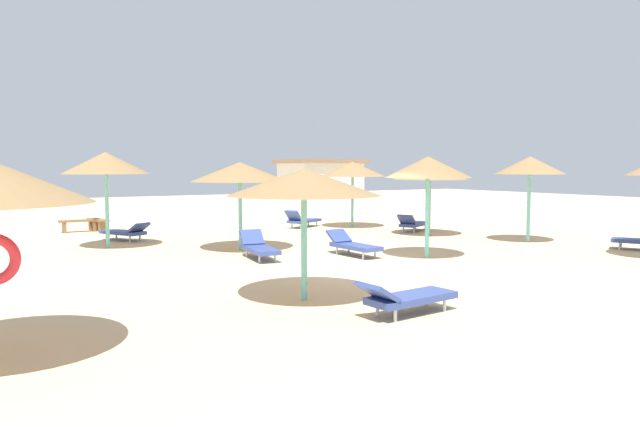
# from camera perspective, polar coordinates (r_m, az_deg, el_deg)

# --- Properties ---
(ground_plane) EXTENTS (80.00, 80.00, 0.00)m
(ground_plane) POSITION_cam_1_polar(r_m,az_deg,el_deg) (14.61, 6.06, -5.51)
(ground_plane) COLOR #DBBA8C
(parasol_0) EXTENTS (2.45, 2.45, 2.86)m
(parasol_0) POSITION_cam_1_polar(r_m,az_deg,el_deg) (16.47, 10.62, 4.49)
(parasol_0) COLOR #6BC6BC
(parasol_0) RESTS_ON ground
(parasol_1) EXTENTS (2.76, 2.76, 2.63)m
(parasol_1) POSITION_cam_1_polar(r_m,az_deg,el_deg) (22.03, 10.78, 3.99)
(parasol_1) COLOR #6BC6BC
(parasol_1) RESTS_ON ground
(parasol_2) EXTENTS (2.68, 2.68, 3.04)m
(parasol_2) POSITION_cam_1_polar(r_m,az_deg,el_deg) (19.45, -20.41, 4.67)
(parasol_2) COLOR #6BC6BC
(parasol_2) RESTS_ON ground
(parasol_3) EXTENTS (2.81, 2.81, 2.79)m
(parasol_3) POSITION_cam_1_polar(r_m,az_deg,el_deg) (24.59, 3.23, 4.38)
(parasol_3) COLOR #6BC6BC
(parasol_3) RESTS_ON ground
(parasol_4) EXTENTS (3.03, 3.03, 2.71)m
(parasol_4) POSITION_cam_1_polar(r_m,az_deg,el_deg) (17.88, -7.92, 4.07)
(parasol_4) COLOR #6BC6BC
(parasol_4) RESTS_ON ground
(parasol_5) EXTENTS (2.94, 2.94, 2.53)m
(parasol_5) POSITION_cam_1_polar(r_m,az_deg,el_deg) (10.98, -1.60, 3.09)
(parasol_5) COLOR #6BC6BC
(parasol_5) RESTS_ON ground
(parasol_8) EXTENTS (2.34, 2.34, 2.93)m
(parasol_8) POSITION_cam_1_polar(r_m,az_deg,el_deg) (20.88, 20.02, 4.46)
(parasol_8) COLOR #6BC6BC
(parasol_8) RESTS_ON ground
(lounger_0) EXTENTS (0.80, 1.94, 0.70)m
(lounger_0) POSITION_cam_1_polar(r_m,az_deg,el_deg) (16.75, 3.25, -3.10)
(lounger_0) COLOR #33478C
(lounger_0) RESTS_ON ground
(lounger_1) EXTENTS (1.97, 1.44, 0.73)m
(lounger_1) POSITION_cam_1_polar(r_m,az_deg,el_deg) (23.33, 9.19, -0.98)
(lounger_1) COLOR #33478C
(lounger_1) RESTS_ON ground
(lounger_2) EXTENTS (1.47, 1.98, 0.67)m
(lounger_2) POSITION_cam_1_polar(r_m,az_deg,el_deg) (21.24, -18.65, -1.72)
(lounger_2) COLOR #33478C
(lounger_2) RESTS_ON ground
(lounger_3) EXTENTS (1.95, 1.37, 0.79)m
(lounger_3) POSITION_cam_1_polar(r_m,az_deg,el_deg) (24.54, -1.74, -0.64)
(lounger_3) COLOR #33478C
(lounger_3) RESTS_ON ground
(lounger_4) EXTENTS (0.87, 1.94, 0.75)m
(lounger_4) POSITION_cam_1_polar(r_m,az_deg,el_deg) (16.23, -6.05, -3.35)
(lounger_4) COLOR #33478C
(lounger_4) RESTS_ON ground
(lounger_5) EXTENTS (1.96, 0.82, 0.66)m
(lounger_5) POSITION_cam_1_polar(r_m,az_deg,el_deg) (10.19, 8.48, -8.16)
(lounger_5) COLOR #33478C
(lounger_5) RESTS_ON ground
(bench_0) EXTENTS (0.65, 1.55, 0.49)m
(bench_0) POSITION_cam_1_polar(r_m,az_deg,el_deg) (24.85, -21.07, -0.82)
(bench_0) COLOR brown
(bench_0) RESTS_ON ground
(bench_1) EXTENTS (1.50, 0.40, 0.49)m
(bench_1) POSITION_cam_1_polar(r_m,az_deg,el_deg) (24.72, -22.68, -0.90)
(bench_1) COLOR brown
(bench_1) RESTS_ON ground
(beach_cabana) EXTENTS (4.01, 3.46, 2.97)m
(beach_cabana) POSITION_cam_1_polar(r_m,az_deg,el_deg) (30.88, 0.01, 2.63)
(beach_cabana) COLOR white
(beach_cabana) RESTS_ON ground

